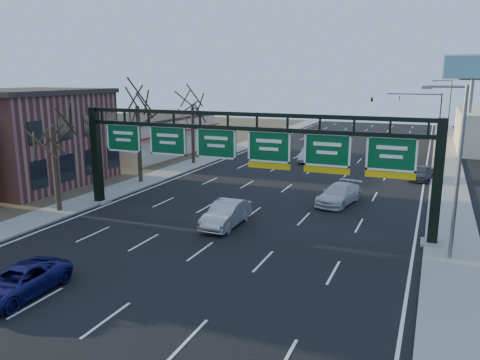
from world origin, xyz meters
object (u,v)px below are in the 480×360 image
at_px(car_white_wagon, 339,194).
at_px(car_silver_sedan, 226,214).
at_px(sign_gantry, 244,152).
at_px(car_blue_suv, 19,282).

bearing_deg(car_white_wagon, car_silver_sedan, -113.46).
bearing_deg(sign_gantry, car_white_wagon, 53.94).
relative_size(car_blue_suv, car_white_wagon, 0.93).
relative_size(sign_gantry, car_silver_sedan, 5.10).
bearing_deg(car_silver_sedan, car_blue_suv, -109.09).
height_order(car_blue_suv, car_silver_sedan, car_silver_sedan).
bearing_deg(sign_gantry, car_silver_sedan, -116.60).
xyz_separation_m(sign_gantry, car_silver_sedan, (-0.69, -1.38, -3.84)).
relative_size(car_silver_sedan, car_white_wagon, 0.94).
distance_m(car_silver_sedan, car_white_wagon, 9.86).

